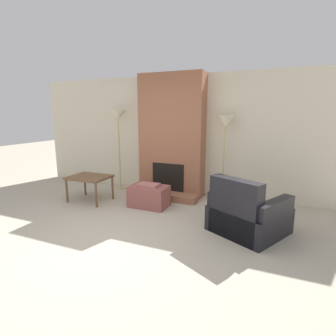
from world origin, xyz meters
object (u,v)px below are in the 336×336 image
ottoman (149,196)px  side_table (90,179)px  floor_lamp_right (225,125)px  floor_lamp_left (118,119)px  armchair (246,216)px

ottoman → side_table: 1.30m
ottoman → floor_lamp_right: 2.03m
side_table → floor_lamp_left: 1.58m
floor_lamp_left → floor_lamp_right: bearing=0.0°
floor_lamp_left → floor_lamp_right: size_ratio=1.06×
floor_lamp_right → ottoman: bearing=-145.1°
armchair → side_table: size_ratio=1.59×
ottoman → armchair: 1.92m
armchair → floor_lamp_left: size_ratio=0.69×
armchair → floor_lamp_left: 3.63m
floor_lamp_left → armchair: bearing=-23.6°
armchair → side_table: bearing=22.4°
ottoman → side_table: (-1.27, -0.16, 0.25)m
ottoman → armchair: (1.87, -0.47, 0.06)m
ottoman → floor_lamp_left: floor_lamp_left is taller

